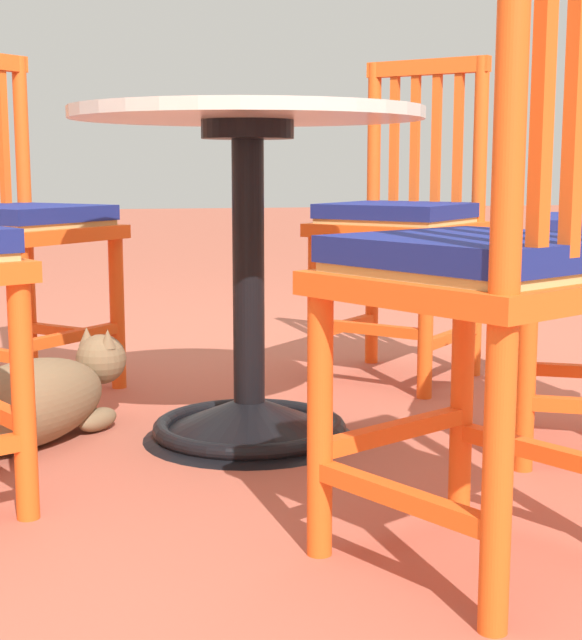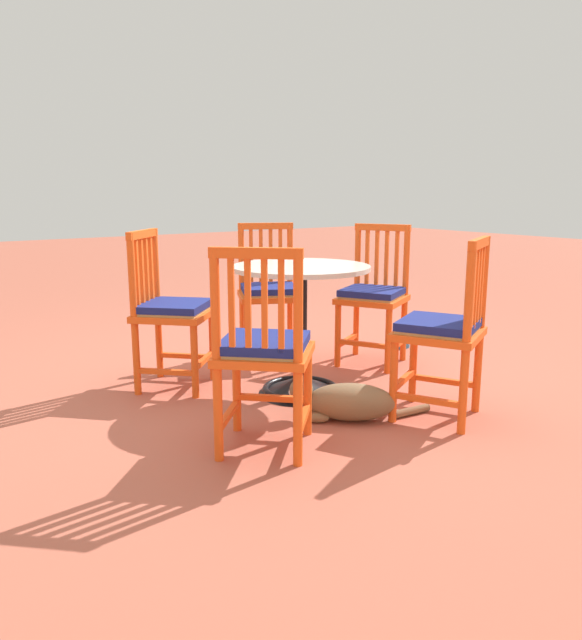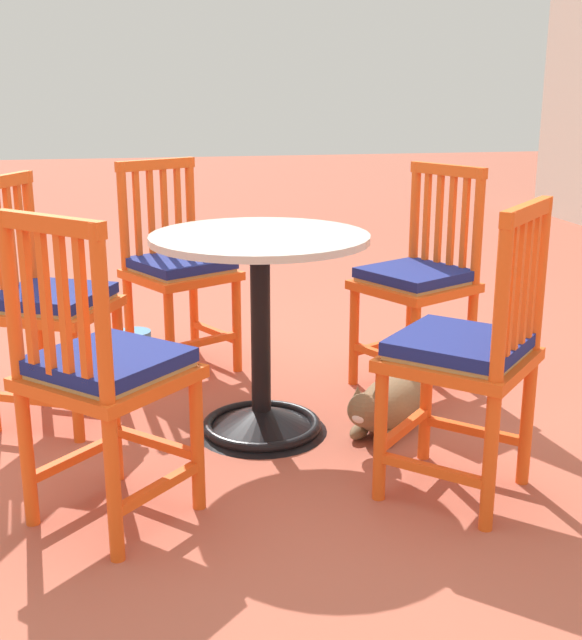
{
  "view_description": "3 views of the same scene",
  "coord_description": "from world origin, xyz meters",
  "px_view_note": "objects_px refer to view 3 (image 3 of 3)",
  "views": [
    {
      "loc": [
        -2.22,
        0.56,
        0.61
      ],
      "look_at": [
        -0.15,
        0.13,
        0.27
      ],
      "focal_mm": 54.36,
      "sensor_mm": 36.0,
      "label": 1
    },
    {
      "loc": [
        1.83,
        2.92,
        1.14
      ],
      "look_at": [
        -0.14,
        0.12,
        0.41
      ],
      "focal_mm": 34.55,
      "sensor_mm": 36.0,
      "label": 2
    },
    {
      "loc": [
        2.63,
        -0.21,
        1.23
      ],
      "look_at": [
        -0.3,
        0.36,
        0.37
      ],
      "focal_mm": 46.43,
      "sensor_mm": 36.0,
      "label": 3
    }
  ],
  "objects_px": {
    "orange_chair_facing_out": "(178,270)",
    "orange_chair_tucked_in": "(47,305)",
    "tabby_cat": "(388,405)",
    "pet_water_bowl": "(134,336)",
    "cafe_table": "(261,358)",
    "orange_chair_at_corner": "(418,282)",
    "orange_chair_by_planter": "(103,375)",
    "orange_chair_near_fence": "(466,356)"
  },
  "relations": [
    {
      "from": "orange_chair_by_planter",
      "to": "orange_chair_at_corner",
      "type": "distance_m",
      "value": 1.53
    },
    {
      "from": "cafe_table",
      "to": "orange_chair_facing_out",
      "type": "bearing_deg",
      "value": -162.54
    },
    {
      "from": "cafe_table",
      "to": "orange_chair_tucked_in",
      "type": "distance_m",
      "value": 0.81
    },
    {
      "from": "orange_chair_facing_out",
      "to": "orange_chair_near_fence",
      "type": "bearing_deg",
      "value": 29.71
    },
    {
      "from": "orange_chair_by_planter",
      "to": "orange_chair_facing_out",
      "type": "bearing_deg",
      "value": 167.48
    },
    {
      "from": "orange_chair_at_corner",
      "to": "orange_chair_tucked_in",
      "type": "bearing_deg",
      "value": -86.74
    },
    {
      "from": "orange_chair_facing_out",
      "to": "orange_chair_by_planter",
      "type": "xyz_separation_m",
      "value": [
        1.3,
        -0.29,
        0.0
      ]
    },
    {
      "from": "orange_chair_facing_out",
      "to": "orange_chair_near_fence",
      "type": "xyz_separation_m",
      "value": [
        1.34,
        0.77,
        0.0
      ]
    },
    {
      "from": "orange_chair_facing_out",
      "to": "orange_chair_tucked_in",
      "type": "height_order",
      "value": "same"
    },
    {
      "from": "orange_chair_facing_out",
      "to": "tabby_cat",
      "type": "height_order",
      "value": "orange_chair_facing_out"
    },
    {
      "from": "orange_chair_tucked_in",
      "to": "tabby_cat",
      "type": "relative_size",
      "value": 1.37
    },
    {
      "from": "orange_chair_near_fence",
      "to": "cafe_table",
      "type": "bearing_deg",
      "value": -137.8
    },
    {
      "from": "orange_chair_by_planter",
      "to": "tabby_cat",
      "type": "height_order",
      "value": "orange_chair_by_planter"
    },
    {
      "from": "cafe_table",
      "to": "orange_chair_at_corner",
      "type": "xyz_separation_m",
      "value": [
        -0.36,
        0.71,
        0.16
      ]
    },
    {
      "from": "orange_chair_by_planter",
      "to": "orange_chair_near_fence",
      "type": "relative_size",
      "value": 1.0
    },
    {
      "from": "cafe_table",
      "to": "tabby_cat",
      "type": "relative_size",
      "value": 1.14
    },
    {
      "from": "orange_chair_at_corner",
      "to": "pet_water_bowl",
      "type": "bearing_deg",
      "value": -126.55
    },
    {
      "from": "orange_chair_by_planter",
      "to": "tabby_cat",
      "type": "bearing_deg",
      "value": 115.57
    },
    {
      "from": "orange_chair_facing_out",
      "to": "orange_chair_tucked_in",
      "type": "relative_size",
      "value": 1.0
    },
    {
      "from": "tabby_cat",
      "to": "orange_chair_facing_out",
      "type": "bearing_deg",
      "value": -139.92
    },
    {
      "from": "orange_chair_facing_out",
      "to": "orange_chair_near_fence",
      "type": "height_order",
      "value": "same"
    },
    {
      "from": "orange_chair_tucked_in",
      "to": "pet_water_bowl",
      "type": "height_order",
      "value": "orange_chair_tucked_in"
    },
    {
      "from": "pet_water_bowl",
      "to": "cafe_table",
      "type": "bearing_deg",
      "value": 20.18
    },
    {
      "from": "cafe_table",
      "to": "tabby_cat",
      "type": "bearing_deg",
      "value": 81.7
    },
    {
      "from": "cafe_table",
      "to": "orange_chair_at_corner",
      "type": "relative_size",
      "value": 0.83
    },
    {
      "from": "cafe_table",
      "to": "orange_chair_tucked_in",
      "type": "height_order",
      "value": "orange_chair_tucked_in"
    },
    {
      "from": "orange_chair_near_fence",
      "to": "pet_water_bowl",
      "type": "height_order",
      "value": "orange_chair_near_fence"
    },
    {
      "from": "orange_chair_tucked_in",
      "to": "pet_water_bowl",
      "type": "bearing_deg",
      "value": 162.15
    },
    {
      "from": "orange_chair_facing_out",
      "to": "pet_water_bowl",
      "type": "bearing_deg",
      "value": -155.41
    },
    {
      "from": "orange_chair_by_planter",
      "to": "pet_water_bowl",
      "type": "relative_size",
      "value": 5.36
    },
    {
      "from": "orange_chair_by_planter",
      "to": "pet_water_bowl",
      "type": "xyz_separation_m",
      "value": [
        -1.75,
        0.08,
        -0.42
      ]
    },
    {
      "from": "orange_chair_facing_out",
      "to": "pet_water_bowl",
      "type": "height_order",
      "value": "orange_chair_facing_out"
    },
    {
      "from": "orange_chair_at_corner",
      "to": "orange_chair_by_planter",
      "type": "bearing_deg",
      "value": -54.08
    },
    {
      "from": "orange_chair_tucked_in",
      "to": "pet_water_bowl",
      "type": "distance_m",
      "value": 1.07
    },
    {
      "from": "orange_chair_by_planter",
      "to": "cafe_table",
      "type": "bearing_deg",
      "value": 135.55
    },
    {
      "from": "orange_chair_near_fence",
      "to": "pet_water_bowl",
      "type": "distance_m",
      "value": 2.08
    },
    {
      "from": "cafe_table",
      "to": "orange_chair_near_fence",
      "type": "relative_size",
      "value": 0.83
    },
    {
      "from": "cafe_table",
      "to": "orange_chair_at_corner",
      "type": "distance_m",
      "value": 0.81
    },
    {
      "from": "orange_chair_facing_out",
      "to": "orange_chair_at_corner",
      "type": "distance_m",
      "value": 1.03
    },
    {
      "from": "pet_water_bowl",
      "to": "orange_chair_facing_out",
      "type": "bearing_deg",
      "value": 24.59
    },
    {
      "from": "orange_chair_facing_out",
      "to": "orange_chair_by_planter",
      "type": "distance_m",
      "value": 1.33
    },
    {
      "from": "tabby_cat",
      "to": "pet_water_bowl",
      "type": "height_order",
      "value": "tabby_cat"
    }
  ]
}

